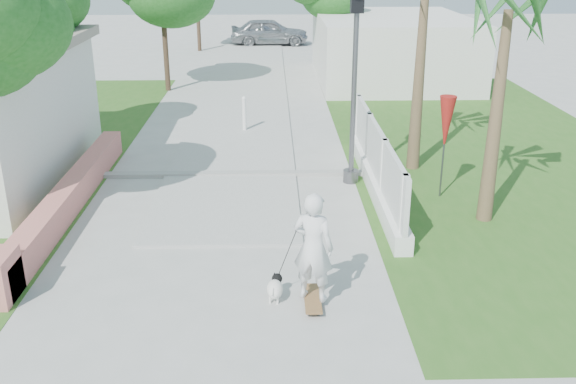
{
  "coord_description": "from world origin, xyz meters",
  "views": [
    {
      "loc": [
        1.02,
        -8.87,
        5.31
      ],
      "look_at": [
        1.31,
        2.02,
        1.1
      ],
      "focal_mm": 40.0,
      "sensor_mm": 36.0,
      "label": 1
    }
  ],
  "objects_px": {
    "dog": "(275,288)",
    "skateboarder": "(309,249)",
    "patio_umbrella": "(446,124)",
    "bollard": "(244,113)",
    "street_lamp": "(354,81)",
    "parked_car": "(269,32)"
  },
  "relations": [
    {
      "from": "dog",
      "to": "skateboarder",
      "type": "bearing_deg",
      "value": -3.13
    },
    {
      "from": "patio_umbrella",
      "to": "skateboarder",
      "type": "relative_size",
      "value": 1.22
    },
    {
      "from": "bollard",
      "to": "dog",
      "type": "relative_size",
      "value": 1.91
    },
    {
      "from": "skateboarder",
      "to": "dog",
      "type": "xyz_separation_m",
      "value": [
        -0.52,
        0.13,
        -0.74
      ]
    },
    {
      "from": "dog",
      "to": "street_lamp",
      "type": "bearing_deg",
      "value": 81.75
    },
    {
      "from": "street_lamp",
      "to": "parked_car",
      "type": "relative_size",
      "value": 1.02
    },
    {
      "from": "patio_umbrella",
      "to": "parked_car",
      "type": "xyz_separation_m",
      "value": [
        -3.87,
        23.55,
        -0.95
      ]
    },
    {
      "from": "bollard",
      "to": "patio_umbrella",
      "type": "height_order",
      "value": "patio_umbrella"
    },
    {
      "from": "street_lamp",
      "to": "bollard",
      "type": "bearing_deg",
      "value": 120.96
    },
    {
      "from": "patio_umbrella",
      "to": "dog",
      "type": "bearing_deg",
      "value": -130.4
    },
    {
      "from": "dog",
      "to": "parked_car",
      "type": "relative_size",
      "value": 0.13
    },
    {
      "from": "patio_umbrella",
      "to": "skateboarder",
      "type": "height_order",
      "value": "patio_umbrella"
    },
    {
      "from": "street_lamp",
      "to": "skateboarder",
      "type": "relative_size",
      "value": 2.36
    },
    {
      "from": "skateboarder",
      "to": "parked_car",
      "type": "bearing_deg",
      "value": -66.04
    },
    {
      "from": "patio_umbrella",
      "to": "parked_car",
      "type": "relative_size",
      "value": 0.53
    },
    {
      "from": "bollard",
      "to": "parked_car",
      "type": "xyz_separation_m",
      "value": [
        0.73,
        18.05,
        0.16
      ]
    },
    {
      "from": "bollard",
      "to": "patio_umbrella",
      "type": "distance_m",
      "value": 7.25
    },
    {
      "from": "skateboarder",
      "to": "parked_car",
      "type": "xyz_separation_m",
      "value": [
        -0.65,
        28.08,
        -0.21
      ]
    },
    {
      "from": "patio_umbrella",
      "to": "parked_car",
      "type": "bearing_deg",
      "value": 99.32
    },
    {
      "from": "skateboarder",
      "to": "street_lamp",
      "type": "bearing_deg",
      "value": -80.81
    },
    {
      "from": "skateboarder",
      "to": "patio_umbrella",
      "type": "bearing_deg",
      "value": -102.79
    },
    {
      "from": "bollard",
      "to": "dog",
      "type": "bearing_deg",
      "value": -85.06
    }
  ]
}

